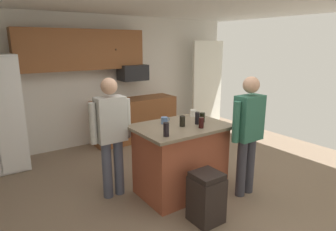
{
  "coord_description": "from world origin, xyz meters",
  "views": [
    {
      "loc": [
        -2.25,
        -2.9,
        2.05
      ],
      "look_at": [
        0.02,
        0.37,
        1.05
      ],
      "focal_mm": 31.01,
      "sensor_mm": 36.0,
      "label": 1
    }
  ],
  "objects_px": {
    "person_guest_left": "(248,129)",
    "glass_dark_ale": "(166,130)",
    "glass_pilsner": "(197,118)",
    "kitchen_island": "(180,159)",
    "mug_blue_stoneware": "(165,120)",
    "glass_stout_tall": "(202,117)",
    "trash_bin": "(206,197)",
    "glass_short_whisky": "(201,123)",
    "tumbler_amber": "(183,121)",
    "mug_ceramic_white": "(193,113)",
    "microwave_over_range": "(133,73)",
    "person_guest_right": "(111,130)"
  },
  "relations": [
    {
      "from": "person_guest_right",
      "to": "trash_bin",
      "type": "bearing_deg",
      "value": -32.6
    },
    {
      "from": "microwave_over_range",
      "to": "mug_blue_stoneware",
      "type": "distance_m",
      "value": 2.4
    },
    {
      "from": "kitchen_island",
      "to": "trash_bin",
      "type": "height_order",
      "value": "kitchen_island"
    },
    {
      "from": "kitchen_island",
      "to": "glass_short_whisky",
      "type": "relative_size",
      "value": 8.87
    },
    {
      "from": "kitchen_island",
      "to": "glass_short_whisky",
      "type": "xyz_separation_m",
      "value": [
        0.14,
        -0.25,
        0.55
      ]
    },
    {
      "from": "person_guest_left",
      "to": "mug_blue_stoneware",
      "type": "relative_size",
      "value": 12.17
    },
    {
      "from": "glass_stout_tall",
      "to": "glass_dark_ale",
      "type": "xyz_separation_m",
      "value": [
        -0.77,
        -0.24,
        0.02
      ]
    },
    {
      "from": "glass_stout_tall",
      "to": "trash_bin",
      "type": "distance_m",
      "value": 1.14
    },
    {
      "from": "mug_blue_stoneware",
      "to": "glass_dark_ale",
      "type": "bearing_deg",
      "value": -121.98
    },
    {
      "from": "person_guest_left",
      "to": "glass_dark_ale",
      "type": "relative_size",
      "value": 9.85
    },
    {
      "from": "microwave_over_range",
      "to": "person_guest_right",
      "type": "xyz_separation_m",
      "value": [
        -1.39,
        -1.99,
        -0.52
      ]
    },
    {
      "from": "mug_blue_stoneware",
      "to": "glass_stout_tall",
      "type": "xyz_separation_m",
      "value": [
        0.48,
        -0.22,
        0.02
      ]
    },
    {
      "from": "mug_ceramic_white",
      "to": "tumbler_amber",
      "type": "xyz_separation_m",
      "value": [
        -0.46,
        -0.34,
        0.02
      ]
    },
    {
      "from": "glass_short_whisky",
      "to": "tumbler_amber",
      "type": "bearing_deg",
      "value": 127.72
    },
    {
      "from": "mug_blue_stoneware",
      "to": "tumbler_amber",
      "type": "relative_size",
      "value": 0.96
    },
    {
      "from": "tumbler_amber",
      "to": "trash_bin",
      "type": "bearing_deg",
      "value": -103.09
    },
    {
      "from": "kitchen_island",
      "to": "mug_blue_stoneware",
      "type": "distance_m",
      "value": 0.58
    },
    {
      "from": "kitchen_island",
      "to": "person_guest_right",
      "type": "height_order",
      "value": "person_guest_right"
    },
    {
      "from": "mug_blue_stoneware",
      "to": "mug_ceramic_white",
      "type": "bearing_deg",
      "value": 9.52
    },
    {
      "from": "glass_dark_ale",
      "to": "glass_pilsner",
      "type": "bearing_deg",
      "value": 17.08
    },
    {
      "from": "glass_pilsner",
      "to": "trash_bin",
      "type": "bearing_deg",
      "value": -120.77
    },
    {
      "from": "glass_short_whisky",
      "to": "glass_stout_tall",
      "type": "height_order",
      "value": "glass_short_whisky"
    },
    {
      "from": "glass_short_whisky",
      "to": "mug_blue_stoneware",
      "type": "bearing_deg",
      "value": 122.24
    },
    {
      "from": "kitchen_island",
      "to": "glass_dark_ale",
      "type": "xyz_separation_m",
      "value": [
        -0.43,
        -0.28,
        0.57
      ]
    },
    {
      "from": "glass_stout_tall",
      "to": "tumbler_amber",
      "type": "xyz_separation_m",
      "value": [
        -0.36,
        -0.02,
        0.0
      ]
    },
    {
      "from": "tumbler_amber",
      "to": "glass_dark_ale",
      "type": "distance_m",
      "value": 0.47
    },
    {
      "from": "glass_dark_ale",
      "to": "kitchen_island",
      "type": "bearing_deg",
      "value": 33.32
    },
    {
      "from": "mug_ceramic_white",
      "to": "glass_dark_ale",
      "type": "xyz_separation_m",
      "value": [
        -0.87,
        -0.57,
        0.03
      ]
    },
    {
      "from": "mug_blue_stoneware",
      "to": "mug_ceramic_white",
      "type": "height_order",
      "value": "mug_ceramic_white"
    },
    {
      "from": "glass_dark_ale",
      "to": "trash_bin",
      "type": "bearing_deg",
      "value": -59.8
    },
    {
      "from": "glass_short_whisky",
      "to": "tumbler_amber",
      "type": "distance_m",
      "value": 0.25
    },
    {
      "from": "glass_dark_ale",
      "to": "trash_bin",
      "type": "distance_m",
      "value": 0.92
    },
    {
      "from": "glass_pilsner",
      "to": "microwave_over_range",
      "type": "bearing_deg",
      "value": 81.62
    },
    {
      "from": "person_guest_left",
      "to": "glass_pilsner",
      "type": "height_order",
      "value": "person_guest_left"
    },
    {
      "from": "mug_blue_stoneware",
      "to": "kitchen_island",
      "type": "bearing_deg",
      "value": -53.75
    },
    {
      "from": "glass_stout_tall",
      "to": "tumbler_amber",
      "type": "distance_m",
      "value": 0.36
    },
    {
      "from": "person_guest_right",
      "to": "mug_blue_stoneware",
      "type": "distance_m",
      "value": 0.72
    },
    {
      "from": "kitchen_island",
      "to": "glass_stout_tall",
      "type": "bearing_deg",
      "value": -6.3
    },
    {
      "from": "person_guest_left",
      "to": "mug_ceramic_white",
      "type": "distance_m",
      "value": 0.88
    },
    {
      "from": "tumbler_amber",
      "to": "mug_ceramic_white",
      "type": "bearing_deg",
      "value": 36.42
    },
    {
      "from": "glass_stout_tall",
      "to": "mug_ceramic_white",
      "type": "height_order",
      "value": "glass_stout_tall"
    },
    {
      "from": "mug_blue_stoneware",
      "to": "glass_short_whisky",
      "type": "relative_size",
      "value": 0.96
    },
    {
      "from": "person_guest_left",
      "to": "glass_pilsner",
      "type": "distance_m",
      "value": 0.69
    },
    {
      "from": "glass_pilsner",
      "to": "kitchen_island",
      "type": "bearing_deg",
      "value": 158.4
    },
    {
      "from": "glass_short_whisky",
      "to": "person_guest_right",
      "type": "bearing_deg",
      "value": 143.65
    },
    {
      "from": "glass_dark_ale",
      "to": "microwave_over_range",
      "type": "bearing_deg",
      "value": 69.53
    },
    {
      "from": "person_guest_right",
      "to": "glass_dark_ale",
      "type": "bearing_deg",
      "value": -33.64
    },
    {
      "from": "mug_blue_stoneware",
      "to": "glass_stout_tall",
      "type": "distance_m",
      "value": 0.53
    },
    {
      "from": "tumbler_amber",
      "to": "trash_bin",
      "type": "relative_size",
      "value": 0.23
    },
    {
      "from": "mug_ceramic_white",
      "to": "mug_blue_stoneware",
      "type": "bearing_deg",
      "value": -170.48
    }
  ]
}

